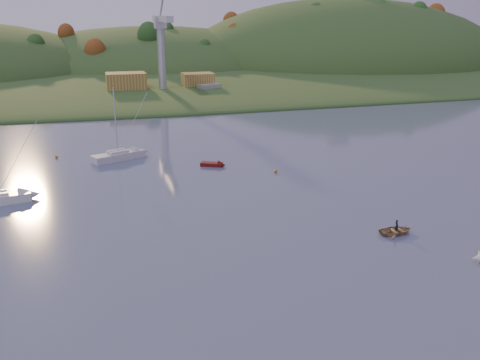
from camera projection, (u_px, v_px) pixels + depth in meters
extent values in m
plane|color=#3D4A64|center=(353.00, 321.00, 42.51)|extent=(500.00, 500.00, 0.00)
cube|color=#264A1D|center=(126.00, 64.00, 253.57)|extent=(620.00, 220.00, 1.50)
ellipsoid|color=#264A1D|center=(140.00, 80.00, 193.92)|extent=(640.00, 150.00, 7.00)
ellipsoid|color=#264A1D|center=(153.00, 68.00, 237.83)|extent=(140.00, 120.00, 36.00)
ellipsoid|color=#264A1D|center=(342.00, 66.00, 246.30)|extent=(150.00, 130.00, 60.00)
cube|color=slate|center=(173.00, 93.00, 155.41)|extent=(42.00, 16.00, 2.40)
cube|color=olive|center=(126.00, 81.00, 151.85)|extent=(11.00, 8.00, 4.80)
cube|color=olive|center=(198.00, 80.00, 158.38)|extent=(9.00, 7.00, 4.00)
cylinder|color=#B7B7BC|center=(162.00, 58.00, 149.74)|extent=(2.20, 2.20, 18.00)
cube|color=#B7B7BC|center=(160.00, 22.00, 146.90)|extent=(3.20, 3.20, 3.20)
cube|color=#B7B7BC|center=(165.00, 19.00, 138.34)|extent=(1.80, 18.00, 1.60)
cube|color=#B7B7BC|center=(158.00, 18.00, 151.19)|extent=(1.80, 10.00, 1.60)
cube|color=silver|center=(118.00, 156.00, 88.91)|extent=(8.96, 5.94, 1.19)
cube|color=silver|center=(118.00, 153.00, 88.71)|extent=(3.76, 3.12, 0.76)
cylinder|color=silver|center=(115.00, 121.00, 87.11)|extent=(0.18, 0.18, 10.82)
cylinder|color=silver|center=(118.00, 151.00, 88.64)|extent=(3.20, 1.54, 0.12)
cylinder|color=silver|center=(118.00, 150.00, 88.61)|extent=(2.91, 1.58, 0.36)
imported|color=#977A53|center=(396.00, 231.00, 59.07)|extent=(3.90, 2.82, 0.80)
imported|color=black|center=(396.00, 228.00, 58.98)|extent=(0.35, 0.53, 1.43)
cube|color=#540E0C|center=(212.00, 164.00, 85.37)|extent=(3.68, 2.83, 0.57)
cone|color=#540E0C|center=(222.00, 165.00, 85.02)|extent=(1.71, 1.78, 1.37)
cube|color=slate|center=(209.00, 94.00, 154.43)|extent=(15.82, 10.88, 1.92)
cube|color=#B7B7BC|center=(209.00, 89.00, 153.95)|extent=(7.15, 5.50, 2.56)
sphere|color=orange|center=(276.00, 171.00, 81.86)|extent=(0.50, 0.50, 0.50)
sphere|color=orange|center=(56.00, 157.00, 90.09)|extent=(0.50, 0.50, 0.50)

